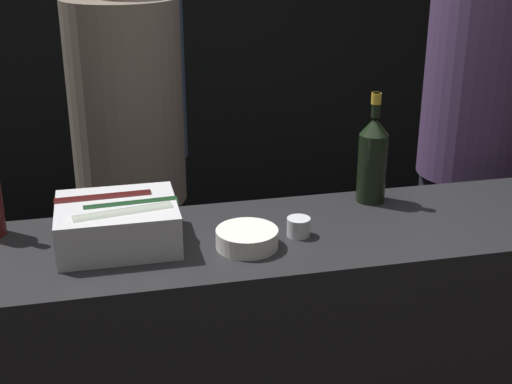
{
  "coord_description": "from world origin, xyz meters",
  "views": [
    {
      "loc": [
        -0.41,
        -1.52,
        1.81
      ],
      "look_at": [
        0.0,
        0.28,
        1.07
      ],
      "focal_mm": 50.0,
      "sensor_mm": 36.0,
      "label": 1
    }
  ],
  "objects_px": {
    "bowl_white": "(247,238)",
    "candle_votive": "(299,227)",
    "person_blond_tee": "(472,130)",
    "person_in_hoodie": "(149,117)",
    "person_grey_polo": "(130,156)",
    "ice_bin_with_bottles": "(118,221)",
    "champagne_bottle": "(373,158)"
  },
  "relations": [
    {
      "from": "person_in_hoodie",
      "to": "person_grey_polo",
      "type": "height_order",
      "value": "person_grey_polo"
    },
    {
      "from": "person_in_hoodie",
      "to": "bowl_white",
      "type": "bearing_deg",
      "value": 105.24
    },
    {
      "from": "champagne_bottle",
      "to": "person_in_hoodie",
      "type": "distance_m",
      "value": 1.28
    },
    {
      "from": "champagne_bottle",
      "to": "ice_bin_with_bottles",
      "type": "bearing_deg",
      "value": -169.81
    },
    {
      "from": "ice_bin_with_bottles",
      "to": "bowl_white",
      "type": "height_order",
      "value": "ice_bin_with_bottles"
    },
    {
      "from": "candle_votive",
      "to": "person_blond_tee",
      "type": "distance_m",
      "value": 1.04
    },
    {
      "from": "person_in_hoodie",
      "to": "person_blond_tee",
      "type": "height_order",
      "value": "person_blond_tee"
    },
    {
      "from": "bowl_white",
      "to": "person_in_hoodie",
      "type": "bearing_deg",
      "value": 96.26
    },
    {
      "from": "candle_votive",
      "to": "ice_bin_with_bottles",
      "type": "bearing_deg",
      "value": 173.3
    },
    {
      "from": "ice_bin_with_bottles",
      "to": "champagne_bottle",
      "type": "distance_m",
      "value": 0.8
    },
    {
      "from": "person_blond_tee",
      "to": "person_grey_polo",
      "type": "xyz_separation_m",
      "value": [
        -1.27,
        0.18,
        -0.07
      ]
    },
    {
      "from": "person_blond_tee",
      "to": "person_grey_polo",
      "type": "height_order",
      "value": "person_blond_tee"
    },
    {
      "from": "person_blond_tee",
      "to": "bowl_white",
      "type": "bearing_deg",
      "value": -141.09
    },
    {
      "from": "person_in_hoodie",
      "to": "candle_votive",
      "type": "bearing_deg",
      "value": 111.99
    },
    {
      "from": "candle_votive",
      "to": "bowl_white",
      "type": "bearing_deg",
      "value": -165.98
    },
    {
      "from": "ice_bin_with_bottles",
      "to": "person_blond_tee",
      "type": "relative_size",
      "value": 0.18
    },
    {
      "from": "champagne_bottle",
      "to": "person_grey_polo",
      "type": "bearing_deg",
      "value": 141.24
    },
    {
      "from": "bowl_white",
      "to": "candle_votive",
      "type": "bearing_deg",
      "value": 14.02
    },
    {
      "from": "candle_votive",
      "to": "person_grey_polo",
      "type": "relative_size",
      "value": 0.04
    },
    {
      "from": "person_in_hoodie",
      "to": "person_grey_polo",
      "type": "distance_m",
      "value": 0.56
    },
    {
      "from": "bowl_white",
      "to": "candle_votive",
      "type": "height_order",
      "value": "candle_votive"
    },
    {
      "from": "candle_votive",
      "to": "champagne_bottle",
      "type": "height_order",
      "value": "champagne_bottle"
    },
    {
      "from": "candle_votive",
      "to": "person_blond_tee",
      "type": "bearing_deg",
      "value": 34.9
    },
    {
      "from": "bowl_white",
      "to": "person_blond_tee",
      "type": "distance_m",
      "value": 1.19
    },
    {
      "from": "candle_votive",
      "to": "champagne_bottle",
      "type": "xyz_separation_m",
      "value": [
        0.29,
        0.2,
        0.12
      ]
    },
    {
      "from": "bowl_white",
      "to": "champagne_bottle",
      "type": "relative_size",
      "value": 0.49
    },
    {
      "from": "ice_bin_with_bottles",
      "to": "person_in_hoodie",
      "type": "distance_m",
      "value": 1.28
    },
    {
      "from": "candle_votive",
      "to": "person_grey_polo",
      "type": "xyz_separation_m",
      "value": [
        -0.42,
        0.77,
        -0.02
      ]
    },
    {
      "from": "candle_votive",
      "to": "person_grey_polo",
      "type": "bearing_deg",
      "value": 118.65
    },
    {
      "from": "person_blond_tee",
      "to": "candle_votive",
      "type": "bearing_deg",
      "value": -138.31
    },
    {
      "from": "bowl_white",
      "to": "person_blond_tee",
      "type": "relative_size",
      "value": 0.09
    },
    {
      "from": "bowl_white",
      "to": "person_blond_tee",
      "type": "xyz_separation_m",
      "value": [
        1.0,
        0.63,
        0.05
      ]
    }
  ]
}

